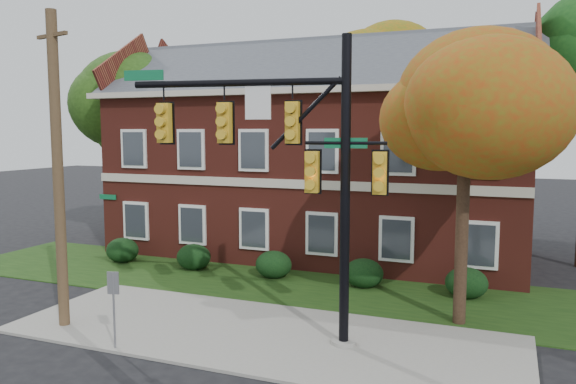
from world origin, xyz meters
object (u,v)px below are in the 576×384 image
at_px(tree_far_rear, 385,73).
at_px(hedge_far_left, 122,250).
at_px(apartment_building, 319,144).
at_px(traffic_signal, 290,156).
at_px(hedge_far_right, 466,283).
at_px(tree_near_right, 475,90).
at_px(hedge_right, 364,273).
at_px(tree_left_rear, 127,109).
at_px(hedge_left, 194,257).
at_px(utility_pole, 58,171).
at_px(hedge_center, 274,265).
at_px(sign_post, 114,297).

bearing_deg(tree_far_rear, hedge_far_left, -122.50).
bearing_deg(apartment_building, hedge_far_left, -143.11).
bearing_deg(traffic_signal, hedge_far_right, 46.68).
distance_m(hedge_far_left, tree_near_right, 15.75).
height_order(hedge_right, tree_left_rear, tree_left_rear).
bearing_deg(hedge_far_left, hedge_far_right, 0.00).
xyz_separation_m(hedge_left, hedge_far_right, (10.50, 0.00, 0.00)).
height_order(hedge_left, utility_pole, utility_pole).
relative_size(apartment_building, tree_far_rear, 1.63).
bearing_deg(tree_left_rear, utility_pole, -60.80).
bearing_deg(hedge_center, hedge_right, 0.00).
bearing_deg(utility_pole, hedge_center, 79.31).
bearing_deg(apartment_building, tree_near_right, -48.23).
height_order(apartment_building, tree_far_rear, tree_far_rear).
relative_size(hedge_center, tree_far_rear, 0.12).
height_order(tree_near_right, tree_left_rear, tree_left_rear).
distance_m(hedge_left, utility_pole, 8.15).
height_order(apartment_building, sign_post, apartment_building).
relative_size(hedge_far_left, tree_near_right, 0.16).
height_order(hedge_right, sign_post, sign_post).
relative_size(tree_left_rear, sign_post, 4.33).
height_order(hedge_far_right, utility_pole, utility_pole).
height_order(tree_near_right, utility_pole, utility_pole).
bearing_deg(apartment_building, tree_left_rear, -173.46).
bearing_deg(tree_far_rear, utility_pole, -103.28).
bearing_deg(hedge_far_left, hedge_left, 0.00).
distance_m(tree_near_right, tree_far_rear, 17.12).
bearing_deg(apartment_building, utility_pole, -105.49).
bearing_deg(utility_pole, tree_far_rear, 91.72).
distance_m(hedge_left, hedge_center, 3.50).
distance_m(apartment_building, hedge_left, 7.73).
distance_m(hedge_far_left, hedge_left, 3.50).
distance_m(hedge_left, traffic_signal, 9.76).
relative_size(hedge_left, tree_near_right, 0.16).
bearing_deg(apartment_building, hedge_far_right, -36.89).
height_order(hedge_left, hedge_center, same).
relative_size(tree_near_right, traffic_signal, 1.08).
bearing_deg(utility_pole, hedge_far_left, 131.58).
xyz_separation_m(apartment_building, tree_left_rear, (-9.73, -1.12, 1.69)).
relative_size(utility_pole, sign_post, 4.30).
height_order(hedge_center, hedge_right, same).
relative_size(tree_left_rear, tree_far_rear, 0.77).
bearing_deg(hedge_far_right, tree_left_rear, 166.11).
relative_size(hedge_right, hedge_far_right, 1.00).
bearing_deg(hedge_left, hedge_center, 0.00).
height_order(tree_near_right, traffic_signal, tree_near_right).
xyz_separation_m(hedge_far_left, hedge_far_right, (14.00, 0.00, 0.00)).
bearing_deg(tree_far_rear, sign_post, -96.22).
relative_size(hedge_left, hedge_center, 1.00).
bearing_deg(tree_left_rear, tree_far_rear, 38.97).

